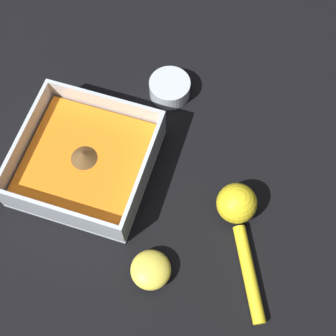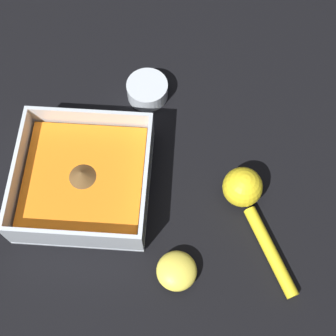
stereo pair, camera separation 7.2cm
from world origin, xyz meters
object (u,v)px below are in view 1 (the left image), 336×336
at_px(spice_bowl, 170,88).
at_px(lemon_half, 151,270).
at_px(lemon_squeezer, 239,215).
at_px(square_dish, 86,162).

bearing_deg(spice_bowl, lemon_half, -167.51).
bearing_deg(lemon_squeezer, square_dish, 60.80).
distance_m(spice_bowl, lemon_half, 0.32).
relative_size(spice_bowl, lemon_half, 1.20).
height_order(square_dish, lemon_half, square_dish).
bearing_deg(lemon_half, lemon_squeezer, -41.37).
relative_size(spice_bowl, lemon_squeezer, 0.37).
relative_size(square_dish, lemon_squeezer, 1.06).
relative_size(square_dish, spice_bowl, 2.85).
bearing_deg(lemon_half, spice_bowl, 12.49).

